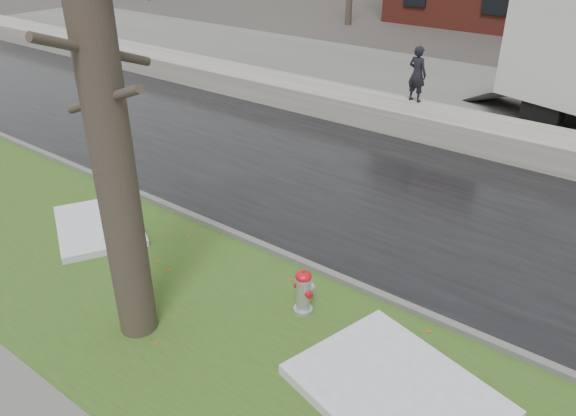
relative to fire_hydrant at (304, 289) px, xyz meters
The scene contains 11 objects.
ground 1.06m from the fire_hydrant, behind, with size 120.00×120.00×0.00m, color #47423D.
verge 1.58m from the fire_hydrant, 128.93° to the right, with size 60.00×4.50×0.04m, color #2E4E1A.
road 4.69m from the fire_hydrant, 101.77° to the left, with size 60.00×7.00×0.03m, color black.
parking_lot 13.11m from the fire_hydrant, 94.17° to the left, with size 60.00×9.00×0.03m, color slate.
curb 1.49m from the fire_hydrant, 131.65° to the left, with size 60.00×0.15×0.14m, color slate.
snowbank 8.82m from the fire_hydrant, 96.20° to the left, with size 60.00×1.60×0.75m, color #B6AFA6.
fire_hydrant is the anchor object (origin of this frame).
tree 4.12m from the fire_hydrant, 134.04° to the right, with size 1.49×1.77×7.15m.
worker 9.71m from the fire_hydrant, 106.00° to the left, with size 0.59×0.39×1.62m, color black.
snow_patch_near 2.21m from the fire_hydrant, 18.96° to the right, with size 2.60×2.00×0.16m, color white.
snow_patch_far 4.91m from the fire_hydrant, behind, with size 2.20×1.60×0.14m, color white.
Camera 1 is at (5.18, -6.00, 5.87)m, focal length 35.00 mm.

